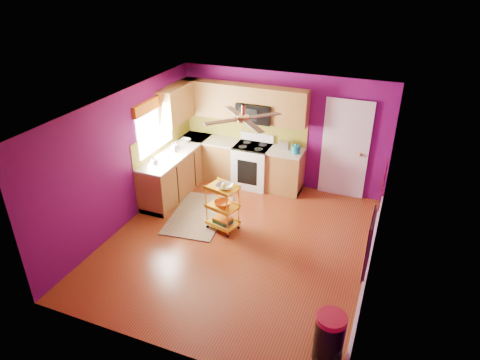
% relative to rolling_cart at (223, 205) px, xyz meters
% --- Properties ---
extents(ground, '(5.00, 5.00, 0.00)m').
position_rel_rolling_cart_xyz_m(ground, '(0.44, -0.33, -0.51)').
color(ground, maroon).
rests_on(ground, ground).
extents(room_envelope, '(4.54, 5.04, 2.52)m').
position_rel_rolling_cart_xyz_m(room_envelope, '(0.47, -0.33, 1.12)').
color(room_envelope, '#620B58').
rests_on(room_envelope, ground).
extents(lower_cabinets, '(2.81, 2.31, 0.94)m').
position_rel_rolling_cart_xyz_m(lower_cabinets, '(-0.90, 1.49, -0.07)').
color(lower_cabinets, brown).
rests_on(lower_cabinets, ground).
extents(electric_range, '(0.76, 0.66, 1.13)m').
position_rel_rolling_cart_xyz_m(electric_range, '(-0.11, 1.85, -0.03)').
color(electric_range, white).
rests_on(electric_range, ground).
extents(upper_cabinetry, '(2.80, 2.30, 1.26)m').
position_rel_rolling_cart_xyz_m(upper_cabinetry, '(-0.80, 1.85, 1.29)').
color(upper_cabinetry, brown).
rests_on(upper_cabinetry, ground).
extents(left_window, '(0.08, 1.35, 1.08)m').
position_rel_rolling_cart_xyz_m(left_window, '(-1.77, 0.72, 1.23)').
color(left_window, white).
rests_on(left_window, ground).
extents(panel_door, '(0.95, 0.11, 2.15)m').
position_rel_rolling_cart_xyz_m(panel_door, '(1.79, 2.14, 0.52)').
color(panel_door, white).
rests_on(panel_door, ground).
extents(right_wall_art, '(0.04, 2.74, 1.04)m').
position_rel_rolling_cart_xyz_m(right_wall_art, '(2.67, -0.66, 0.94)').
color(right_wall_art, black).
rests_on(right_wall_art, ground).
extents(ceiling_fan, '(1.01, 1.01, 0.26)m').
position_rel_rolling_cart_xyz_m(ceiling_fan, '(0.44, -0.13, 1.78)').
color(ceiling_fan, '#BF8C3F').
rests_on(ceiling_fan, ground).
extents(shag_rug, '(1.20, 1.75, 0.02)m').
position_rel_rolling_cart_xyz_m(shag_rug, '(-0.64, 0.24, -0.50)').
color(shag_rug, '#322010').
rests_on(shag_rug, ground).
extents(rolling_cart, '(0.63, 0.53, 0.99)m').
position_rel_rolling_cart_xyz_m(rolling_cart, '(0.00, 0.00, 0.00)').
color(rolling_cart, yellow).
rests_on(rolling_cart, ground).
extents(trash_can, '(0.38, 0.42, 0.72)m').
position_rel_rolling_cart_xyz_m(trash_can, '(2.40, -2.19, -0.15)').
color(trash_can, black).
rests_on(trash_can, ground).
extents(teal_kettle, '(0.18, 0.18, 0.21)m').
position_rel_rolling_cart_xyz_m(teal_kettle, '(0.84, 1.83, 0.52)').
color(teal_kettle, teal).
rests_on(teal_kettle, lower_cabinets).
extents(toaster, '(0.22, 0.15, 0.18)m').
position_rel_rolling_cart_xyz_m(toaster, '(0.56, 1.94, 0.52)').
color(toaster, beige).
rests_on(toaster, lower_cabinets).
extents(soap_bottle_a, '(0.10, 0.10, 0.21)m').
position_rel_rolling_cart_xyz_m(soap_bottle_a, '(-1.52, 0.94, 0.54)').
color(soap_bottle_a, '#EA3F72').
rests_on(soap_bottle_a, lower_cabinets).
extents(soap_bottle_b, '(0.12, 0.12, 0.15)m').
position_rel_rolling_cart_xyz_m(soap_bottle_b, '(-1.56, 1.11, 0.51)').
color(soap_bottle_b, white).
rests_on(soap_bottle_b, lower_cabinets).
extents(counter_dish, '(0.23, 0.23, 0.06)m').
position_rel_rolling_cart_xyz_m(counter_dish, '(-1.57, 1.52, 0.46)').
color(counter_dish, white).
rests_on(counter_dish, lower_cabinets).
extents(counter_cup, '(0.14, 0.14, 0.11)m').
position_rel_rolling_cart_xyz_m(counter_cup, '(-1.58, 0.29, 0.49)').
color(counter_cup, white).
rests_on(counter_cup, lower_cabinets).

